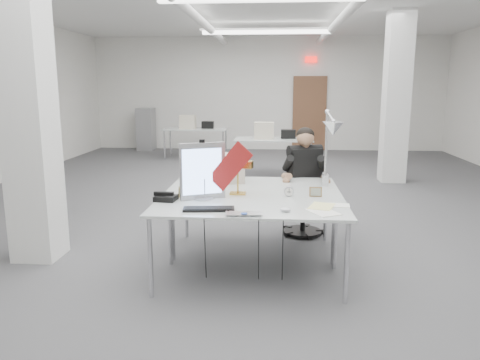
% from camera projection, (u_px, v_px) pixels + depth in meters
% --- Properties ---
extents(room_shell, '(10.04, 14.04, 3.24)m').
position_uv_depth(room_shell, '(262.00, 95.00, 6.67)').
color(room_shell, '#49494B').
rests_on(room_shell, ground).
extents(desk_main, '(1.80, 0.90, 0.02)m').
position_uv_depth(desk_main, '(250.00, 206.00, 4.29)').
color(desk_main, silver).
rests_on(desk_main, room_shell).
extents(desk_second, '(1.80, 0.90, 0.02)m').
position_uv_depth(desk_second, '(254.00, 186.00, 5.17)').
color(desk_second, silver).
rests_on(desk_second, room_shell).
extents(bg_desk_a, '(1.60, 0.80, 0.02)m').
position_uv_depth(bg_desk_a, '(274.00, 139.00, 9.65)').
color(bg_desk_a, silver).
rests_on(bg_desk_a, room_shell).
extents(bg_desk_b, '(1.60, 0.80, 0.02)m').
position_uv_depth(bg_desk_b, '(196.00, 129.00, 11.95)').
color(bg_desk_b, silver).
rests_on(bg_desk_b, room_shell).
extents(filing_cabinet, '(0.45, 0.55, 1.20)m').
position_uv_depth(filing_cabinet, '(146.00, 129.00, 13.52)').
color(filing_cabinet, gray).
rests_on(filing_cabinet, room_shell).
extents(office_chair, '(0.71, 0.71, 1.13)m').
position_uv_depth(office_chair, '(304.00, 190.00, 5.76)').
color(office_chair, black).
rests_on(office_chair, room_shell).
extents(seated_person, '(0.66, 0.74, 0.91)m').
position_uv_depth(seated_person, '(305.00, 164.00, 5.64)').
color(seated_person, black).
rests_on(seated_person, office_chair).
extents(monitor, '(0.42, 0.22, 0.55)m').
position_uv_depth(monitor, '(203.00, 171.00, 4.46)').
color(monitor, '#A6A6AA').
rests_on(monitor, desk_main).
extents(pennant, '(0.44, 0.15, 0.49)m').
position_uv_depth(pennant, '(230.00, 166.00, 4.39)').
color(pennant, maroon).
rests_on(pennant, monitor).
extents(keyboard, '(0.46, 0.20, 0.02)m').
position_uv_depth(keyboard, '(209.00, 209.00, 4.10)').
color(keyboard, black).
rests_on(keyboard, desk_main).
extents(laptop, '(0.33, 0.23, 0.02)m').
position_uv_depth(laptop, '(244.00, 215.00, 3.89)').
color(laptop, '#ABACB0').
rests_on(laptop, desk_main).
extents(mouse, '(0.11, 0.08, 0.04)m').
position_uv_depth(mouse, '(285.00, 210.00, 4.04)').
color(mouse, silver).
rests_on(mouse, desk_main).
extents(bankers_lamp, '(0.30, 0.16, 0.32)m').
position_uv_depth(bankers_lamp, '(238.00, 179.00, 4.68)').
color(bankers_lamp, '#B48538').
rests_on(bankers_lamp, desk_main).
extents(desk_phone, '(0.22, 0.20, 0.05)m').
position_uv_depth(desk_phone, '(166.00, 198.00, 4.44)').
color(desk_phone, black).
rests_on(desk_phone, desk_main).
extents(picture_frame_left, '(0.13, 0.06, 0.10)m').
position_uv_depth(picture_frame_left, '(185.00, 192.00, 4.56)').
color(picture_frame_left, tan).
rests_on(picture_frame_left, desk_main).
extents(picture_frame_right, '(0.12, 0.03, 0.10)m').
position_uv_depth(picture_frame_right, '(316.00, 192.00, 4.60)').
color(picture_frame_right, olive).
rests_on(picture_frame_right, desk_main).
extents(desk_clock, '(0.10, 0.04, 0.10)m').
position_uv_depth(desk_clock, '(289.00, 191.00, 4.61)').
color(desk_clock, '#B5B5BA').
rests_on(desk_clock, desk_main).
extents(paper_stack_a, '(0.32, 0.35, 0.01)m').
position_uv_depth(paper_stack_a, '(323.00, 212.00, 4.04)').
color(paper_stack_a, white).
rests_on(paper_stack_a, desk_main).
extents(paper_stack_b, '(0.28, 0.33, 0.01)m').
position_uv_depth(paper_stack_b, '(322.00, 206.00, 4.21)').
color(paper_stack_b, '#FFF898').
rests_on(paper_stack_b, desk_main).
extents(paper_stack_c, '(0.22, 0.17, 0.01)m').
position_uv_depth(paper_stack_c, '(338.00, 205.00, 4.26)').
color(paper_stack_c, white).
rests_on(paper_stack_c, desk_main).
extents(beige_monitor, '(0.42, 0.40, 0.32)m').
position_uv_depth(beige_monitor, '(227.00, 168.00, 5.28)').
color(beige_monitor, '#BCAD9B').
rests_on(beige_monitor, desk_second).
extents(architect_lamp, '(0.38, 0.80, 0.99)m').
position_uv_depth(architect_lamp, '(329.00, 143.00, 4.78)').
color(architect_lamp, '#B0AFB4').
rests_on(architect_lamp, desk_second).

